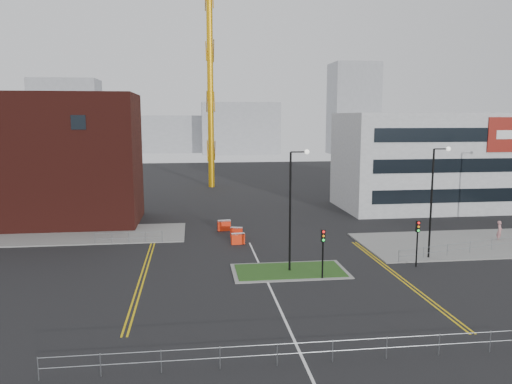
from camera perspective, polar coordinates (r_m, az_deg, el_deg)
ground at (r=30.29m, az=3.02°, el=-13.78°), size 200.00×200.00×0.00m
pavement_left at (r=53.01m, az=-23.51°, el=-4.63°), size 28.00×8.00×0.12m
pavement_right at (r=50.91m, az=25.22°, el=-5.27°), size 24.00×10.00×0.12m
island_kerb at (r=38.03m, az=3.85°, el=-9.01°), size 8.60×4.60×0.08m
grass_island at (r=38.02m, az=3.85°, el=-8.98°), size 8.00×4.00×0.12m
brick_building at (r=58.55m, az=-25.08°, el=3.19°), size 24.20×10.07×14.24m
office_block at (r=67.39m, az=20.27°, el=3.35°), size 25.00×12.20×12.00m
tower_crane at (r=83.56m, az=-1.32°, el=19.91°), size 52.21×11.13×40.67m
streetlamp_island at (r=36.81m, az=4.27°, el=-0.99°), size 1.46×0.36×9.18m
streetlamp_right_near at (r=42.66m, az=19.71°, el=-0.16°), size 1.46×0.36×9.18m
traffic_light_island at (r=35.88m, az=7.67°, el=-5.95°), size 0.28×0.33×3.65m
traffic_light_right at (r=40.43m, az=17.99°, el=-4.64°), size 0.28×0.33×3.65m
railing_front at (r=24.61m, az=5.64°, el=-17.32°), size 24.05×0.05×1.10m
railing_left at (r=47.18m, az=-14.34°, el=-4.90°), size 6.05×0.05×1.10m
railing_right at (r=47.91m, az=25.36°, el=-5.22°), size 19.05×5.05×1.10m
centre_line at (r=32.12m, az=2.37°, el=-12.43°), size 0.15×30.00×0.01m
yellow_left_a at (r=39.47m, az=-12.79°, el=-8.60°), size 0.12×24.00×0.01m
yellow_left_b at (r=39.45m, az=-12.36°, el=-8.60°), size 0.12×24.00×0.01m
yellow_right_a at (r=38.35m, az=15.65°, el=-9.22°), size 0.12×20.00×0.01m
yellow_right_b at (r=38.47m, az=16.07°, el=-9.18°), size 0.12×20.00×0.01m
skyline_a at (r=151.63m, az=-20.79°, el=7.82°), size 18.00×12.00×22.00m
skyline_b at (r=158.32m, az=-1.82°, el=7.29°), size 24.00×12.00×16.00m
skyline_c at (r=160.59m, az=11.05°, el=9.30°), size 14.00×12.00×28.00m
skyline_d at (r=167.67m, az=-8.32°, el=6.59°), size 30.00×12.00×12.00m
pedestrian at (r=51.95m, az=26.07°, el=-4.03°), size 0.83×0.82×1.93m
barrier_left at (r=51.12m, az=-3.67°, el=-3.78°), size 1.36×0.64×1.10m
barrier_mid at (r=45.70m, az=-2.08°, el=-5.30°), size 1.26×0.53×1.03m
barrier_right at (r=48.36m, az=-2.25°, el=-4.56°), size 1.22×0.63×0.98m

